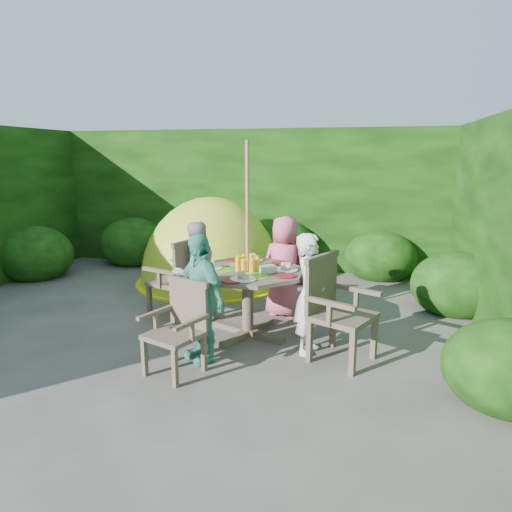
% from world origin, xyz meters
% --- Properties ---
extents(ground, '(60.00, 60.00, 0.00)m').
position_xyz_m(ground, '(0.00, 0.00, 0.00)').
color(ground, '#46433E').
rests_on(ground, ground).
extents(hedge_enclosure, '(9.00, 9.00, 2.50)m').
position_xyz_m(hedge_enclosure, '(0.00, 1.33, 1.25)').
color(hedge_enclosure, black).
rests_on(hedge_enclosure, ground).
extents(patio_table, '(1.73, 1.73, 0.93)m').
position_xyz_m(patio_table, '(0.86, 0.34, 0.65)').
color(patio_table, '#43382B').
rests_on(patio_table, ground).
extents(parasol_pole, '(0.06, 0.06, 2.20)m').
position_xyz_m(parasol_pole, '(0.86, 0.34, 1.10)').
color(parasol_pole, olive).
rests_on(parasol_pole, ground).
extents(garden_chair_right, '(0.75, 0.78, 1.03)m').
position_xyz_m(garden_chair_right, '(1.87, -0.05, 0.55)').
color(garden_chair_right, '#43382B').
rests_on(garden_chair_right, ground).
extents(garden_chair_left, '(0.67, 0.71, 0.98)m').
position_xyz_m(garden_chair_left, '(-0.16, 0.75, 0.52)').
color(garden_chair_left, '#43382B').
rests_on(garden_chair_left, ground).
extents(garden_chair_back, '(0.65, 0.61, 0.91)m').
position_xyz_m(garden_chair_back, '(1.27, 1.36, 0.49)').
color(garden_chair_back, '#43382B').
rests_on(garden_chair_back, ground).
extents(garden_chair_front, '(0.63, 0.60, 0.85)m').
position_xyz_m(garden_chair_front, '(0.45, -0.69, 0.45)').
color(garden_chair_front, '#43382B').
rests_on(garden_chair_front, ground).
extents(child_right, '(0.35, 0.50, 1.27)m').
position_xyz_m(child_right, '(1.60, 0.05, 0.64)').
color(child_right, silver).
rests_on(child_right, ground).
extents(child_left, '(0.74, 0.77, 1.26)m').
position_xyz_m(child_left, '(0.11, 0.64, 0.63)').
color(child_left, '#A3A39E').
rests_on(child_left, ground).
extents(child_back, '(0.71, 0.54, 1.31)m').
position_xyz_m(child_back, '(1.15, 1.09, 0.65)').
color(child_back, '#D45777').
rests_on(child_back, ground).
extents(child_front, '(0.80, 0.71, 1.30)m').
position_xyz_m(child_front, '(0.56, -0.40, 0.65)').
color(child_front, teal).
rests_on(child_front, ground).
extents(dome_tent, '(2.46, 2.46, 2.79)m').
position_xyz_m(dome_tent, '(-0.30, 2.38, 0.00)').
color(dome_tent, '#A7BD24').
rests_on(dome_tent, ground).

